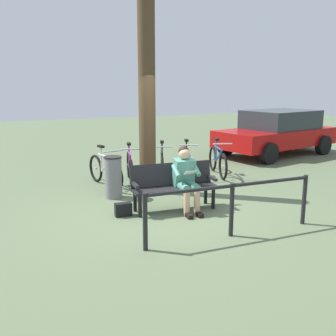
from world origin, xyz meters
name	(u,v)px	position (x,y,z in m)	size (l,w,h in m)	color
ground_plane	(170,211)	(0.00, 0.00, 0.00)	(40.00, 40.00, 0.00)	#566647
bench	(173,183)	(-0.11, -0.08, 0.51)	(1.63, 0.60, 0.87)	black
person_reading	(186,176)	(-0.28, 0.10, 0.66)	(0.51, 0.79, 1.20)	#4C8C7A
handbag	(123,210)	(0.88, -0.08, 0.12)	(0.30, 0.14, 0.24)	black
tree_trunk	(147,96)	(-0.12, -1.43, 2.08)	(0.36, 0.36, 4.16)	#4C3823
litter_bin	(113,177)	(0.71, -1.25, 0.44)	(0.37, 0.37, 0.87)	slate
bicycle_orange	(218,161)	(-2.34, -2.12, 0.36)	(0.62, 1.63, 0.94)	black
bicycle_blue	(187,163)	(-1.52, -2.27, 0.36)	(0.71, 1.59, 0.94)	black
bicycle_green	(162,165)	(-0.84, -2.30, 0.36)	(0.74, 1.57, 0.94)	black
bicycle_black	(130,168)	(-0.01, -2.32, 0.36)	(0.59, 1.64, 0.94)	black
bicycle_silver	(105,171)	(0.62, -2.22, 0.36)	(0.50, 1.66, 0.94)	black
railing_fence	(232,200)	(-0.37, 1.50, 0.58)	(2.88, 0.17, 0.85)	black
parked_car	(277,132)	(-5.67, -3.84, 0.77)	(4.47, 2.63, 1.47)	#A50C0C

